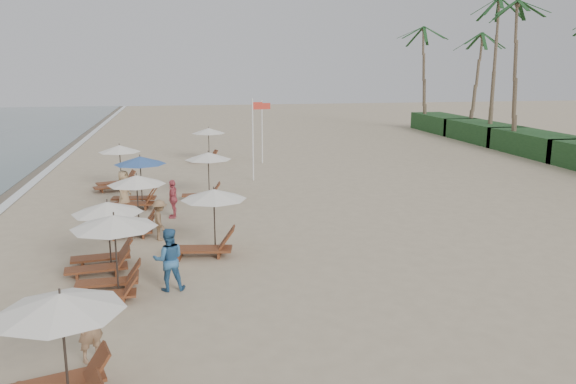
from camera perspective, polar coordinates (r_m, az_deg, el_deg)
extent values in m
plane|color=tan|center=(16.48, 1.46, -10.02)|extent=(160.00, 160.00, 0.00)
cube|color=#193D1C|center=(45.05, 23.40, 4.42)|extent=(3.20, 8.00, 1.60)
cube|color=#193D1C|center=(51.37, 18.73, 5.65)|extent=(3.20, 8.00, 1.60)
cube|color=#193D1C|center=(57.97, 15.09, 6.58)|extent=(3.20, 8.00, 1.60)
cylinder|color=brown|center=(45.23, 22.08, 10.29)|extent=(0.36, 0.36, 10.60)
cylinder|color=brown|center=(50.12, 19.75, 11.05)|extent=(0.36, 0.36, 11.40)
cylinder|color=brown|center=(55.12, 17.72, 10.00)|extent=(0.36, 0.36, 9.00)
cylinder|color=brown|center=(58.97, 13.75, 10.74)|extent=(0.36, 0.36, 9.80)
cylinder|color=black|center=(11.62, -21.22, -14.84)|extent=(0.05, 0.05, 2.26)
cone|color=white|center=(11.21, -21.64, -10.13)|extent=(2.30, 2.30, 0.35)
cylinder|color=black|center=(16.63, -16.66, -6.21)|extent=(0.05, 0.05, 2.25)
cone|color=white|center=(16.34, -16.88, -2.80)|extent=(2.35, 2.35, 0.35)
cylinder|color=black|center=(18.80, -17.30, -4.30)|extent=(0.05, 0.05, 2.12)
cone|color=white|center=(18.56, -17.49, -1.47)|extent=(2.17, 2.17, 0.35)
cylinder|color=black|center=(22.48, -14.65, -1.33)|extent=(0.05, 0.05, 2.20)
cone|color=white|center=(22.27, -14.79, 1.17)|extent=(2.17, 2.17, 0.35)
cylinder|color=black|center=(26.90, -14.35, 0.94)|extent=(0.05, 0.05, 2.22)
cone|color=#335798|center=(26.73, -14.46, 3.07)|extent=(2.33, 2.33, 0.35)
cylinder|color=black|center=(30.97, -16.26, 2.31)|extent=(0.05, 0.05, 2.22)
cone|color=white|center=(30.81, -16.38, 4.16)|extent=(2.13, 2.13, 0.35)
cylinder|color=black|center=(19.76, -7.30, -2.98)|extent=(0.05, 0.05, 2.15)
cone|color=white|center=(19.52, -7.37, -0.22)|extent=(2.24, 2.24, 0.35)
cylinder|color=black|center=(28.03, -7.86, 1.59)|extent=(0.05, 0.05, 2.15)
cone|color=white|center=(27.86, -7.92, 3.56)|extent=(2.24, 2.24, 0.35)
cylinder|color=black|center=(38.91, -7.85, 4.62)|extent=(0.05, 0.05, 2.15)
cone|color=white|center=(38.79, -7.90, 6.04)|extent=(2.24, 2.24, 0.35)
imported|color=#A77D5A|center=(13.41, -19.02, -12.38)|extent=(0.71, 0.67, 1.64)
imported|color=#306392|center=(16.75, -11.75, -6.56)|extent=(0.91, 0.72, 1.83)
imported|color=olive|center=(21.57, -12.59, -2.73)|extent=(0.72, 1.06, 1.52)
imported|color=#C44E59|center=(24.61, -11.33, -0.66)|extent=(0.50, 1.00, 1.64)
imported|color=tan|center=(26.65, -15.96, 0.22)|extent=(0.82, 1.00, 1.75)
cylinder|color=silver|center=(31.89, -3.50, 5.17)|extent=(0.08, 0.08, 4.54)
cube|color=red|center=(31.74, -3.04, 8.54)|extent=(0.55, 0.02, 0.40)
cylinder|color=silver|center=(37.64, -2.59, 5.98)|extent=(0.08, 0.08, 4.13)
cube|color=red|center=(37.54, -2.19, 8.51)|extent=(0.55, 0.02, 0.40)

